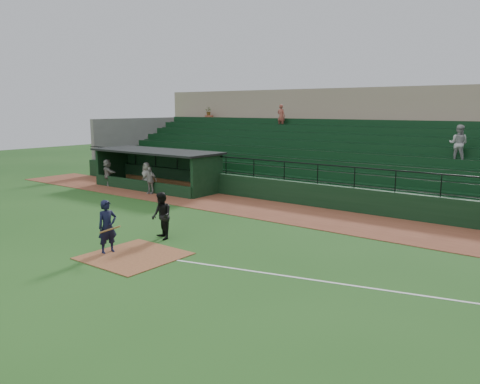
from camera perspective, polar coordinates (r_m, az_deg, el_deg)
The scene contains 11 objects.
ground at distance 17.54m, azimuth -10.03°, elevation -6.78°, with size 90.00×90.00×0.00m, color #204E19.
warning_track at distance 23.50m, azimuth 4.45°, elevation -2.31°, with size 40.00×4.00×0.03m, color brown.
home_plate_dirt at distance 16.91m, azimuth -12.54°, elevation -7.46°, with size 3.00×3.00×0.03m, color brown.
foul_line at distance 14.18m, azimuth 16.93°, elevation -11.16°, with size 18.00×0.09×0.01m, color white.
stadium_structure at distance 30.54m, azimuth 13.21°, elevation 4.65°, with size 38.00×13.08×6.40m.
dugout at distance 30.68m, azimuth -9.36°, elevation 2.98°, with size 8.90×3.20×2.42m.
batter_at_plate at distance 17.27m, azimuth -15.55°, elevation -4.02°, with size 1.09×0.77×1.89m.
umpire at distance 18.65m, azimuth -9.35°, elevation -2.83°, with size 0.89×0.69×1.84m, color black.
dugout_player_a at distance 28.51m, azimuth -10.70°, elevation 1.38°, with size 0.93×0.39×1.59m, color #9A9590.
dugout_player_b at distance 29.64m, azimuth -11.08°, elevation 1.83°, with size 0.84×0.55×1.73m, color #9F9B95.
dugout_player_c at distance 32.07m, azimuth -15.54°, elevation 2.26°, with size 1.60×0.51×1.73m, color gray.
Camera 1 is at (12.44, -11.30, 5.03)m, focal length 35.73 mm.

